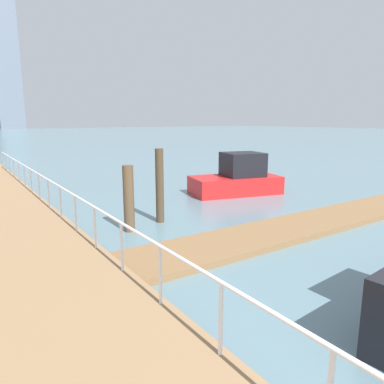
% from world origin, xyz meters
% --- Properties ---
extents(ground_plane, '(300.00, 300.00, 0.00)m').
position_xyz_m(ground_plane, '(0.00, 20.00, 0.00)').
color(ground_plane, slate).
extents(floating_dock, '(15.78, 2.00, 0.18)m').
position_xyz_m(floating_dock, '(4.39, 6.40, 0.09)').
color(floating_dock, olive).
rests_on(floating_dock, ground_plane).
extents(boardwalk_railing, '(0.06, 31.55, 1.08)m').
position_xyz_m(boardwalk_railing, '(-3.15, 9.82, 1.24)').
color(boardwalk_railing, white).
rests_on(boardwalk_railing, boardwalk).
extents(dock_piling_1, '(0.28, 0.28, 2.58)m').
position_xyz_m(dock_piling_1, '(-0.04, 9.68, 1.29)').
color(dock_piling_1, '#473826').
rests_on(dock_piling_1, ground_plane).
extents(dock_piling_2, '(0.34, 0.34, 2.14)m').
position_xyz_m(dock_piling_2, '(-1.37, 9.29, 1.07)').
color(dock_piling_2, brown).
rests_on(dock_piling_2, ground_plane).
extents(moored_boat_2, '(4.63, 3.02, 1.99)m').
position_xyz_m(moored_boat_2, '(5.52, 11.96, 0.74)').
color(moored_boat_2, red).
rests_on(moored_boat_2, ground_plane).
extents(skyline_tower_4, '(10.98, 13.51, 69.33)m').
position_xyz_m(skyline_tower_4, '(16.85, 176.77, 34.66)').
color(skyline_tower_4, slate).
rests_on(skyline_tower_4, ground_plane).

